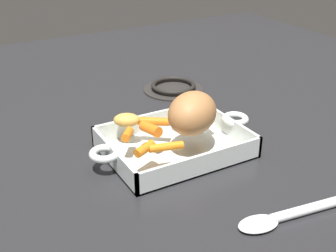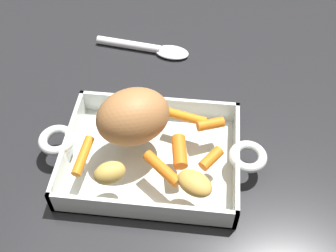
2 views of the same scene
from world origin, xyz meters
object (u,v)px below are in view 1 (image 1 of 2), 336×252
(pork_roast, at_px, (192,113))
(baby_carrot_center_left, at_px, (153,121))
(roasting_dish, at_px, (175,145))
(baby_carrot_northwest, at_px, (151,129))
(baby_carrot_southwest, at_px, (145,149))
(potato_corner, at_px, (127,120))
(baby_carrot_northeast, at_px, (205,112))
(baby_carrot_center_right, at_px, (127,134))
(baby_carrot_long, at_px, (166,147))
(potato_golden_small, at_px, (179,107))
(serving_spoon, at_px, (284,216))
(stove_burner_rear, at_px, (173,87))

(pork_roast, height_order, baby_carrot_center_left, pork_roast)
(roasting_dish, distance_m, baby_carrot_northwest, 0.07)
(baby_carrot_southwest, xyz_separation_m, potato_corner, (0.02, 0.13, 0.01))
(baby_carrot_northeast, bearing_deg, roasting_dish, -159.64)
(baby_carrot_center_right, height_order, baby_carrot_long, baby_carrot_center_right)
(baby_carrot_center_right, distance_m, potato_corner, 0.06)
(baby_carrot_northwest, bearing_deg, pork_roast, -25.03)
(roasting_dish, bearing_deg, baby_carrot_long, -132.18)
(baby_carrot_northwest, bearing_deg, baby_carrot_northeast, 8.19)
(baby_carrot_northwest, bearing_deg, potato_corner, 115.53)
(baby_carrot_center_right, height_order, potato_golden_small, potato_golden_small)
(baby_carrot_center_left, height_order, baby_carrot_long, baby_carrot_center_left)
(potato_golden_small, bearing_deg, baby_carrot_center_right, -161.92)
(baby_carrot_southwest, bearing_deg, baby_carrot_center_right, 93.28)
(serving_spoon, bearing_deg, baby_carrot_long, -59.14)
(pork_roast, xyz_separation_m, potato_golden_small, (0.02, 0.09, -0.03))
(roasting_dish, xyz_separation_m, baby_carrot_center_left, (-0.03, 0.05, 0.04))
(pork_roast, distance_m, baby_carrot_southwest, 0.14)
(roasting_dish, relative_size, baby_carrot_northeast, 5.55)
(pork_roast, xyz_separation_m, stove_burner_rear, (0.15, 0.34, -0.09))
(baby_carrot_long, xyz_separation_m, serving_spoon, (0.10, -0.24, -0.05))
(potato_golden_small, bearing_deg, baby_carrot_center_left, -163.91)
(baby_carrot_center_left, bearing_deg, stove_burner_rear, 52.29)
(baby_carrot_long, relative_size, potato_corner, 1.19)
(potato_corner, height_order, stove_burner_rear, potato_corner)
(roasting_dish, xyz_separation_m, baby_carrot_long, (-0.06, -0.06, 0.04))
(baby_carrot_long, height_order, stove_burner_rear, baby_carrot_long)
(baby_carrot_southwest, distance_m, serving_spoon, 0.29)
(roasting_dish, distance_m, serving_spoon, 0.30)
(roasting_dish, distance_m, baby_carrot_long, 0.09)
(potato_corner, xyz_separation_m, stove_burner_rear, (0.26, 0.24, -0.06))
(baby_carrot_long, xyz_separation_m, potato_golden_small, (0.11, 0.14, 0.01))
(baby_carrot_northwest, relative_size, potato_corner, 0.94)
(baby_carrot_southwest, bearing_deg, baby_carrot_center_left, 54.23)
(roasting_dish, bearing_deg, stove_burner_rear, 60.34)
(baby_carrot_southwest, bearing_deg, potato_golden_small, 39.20)
(baby_carrot_long, relative_size, serving_spoon, 0.33)
(baby_carrot_long, distance_m, stove_burner_rear, 0.45)
(baby_carrot_center_right, bearing_deg, pork_roast, -18.33)
(baby_carrot_northeast, relative_size, baby_carrot_center_right, 1.66)
(baby_carrot_northeast, height_order, baby_carrot_center_right, same)
(baby_carrot_northeast, height_order, potato_golden_small, potato_golden_small)
(baby_carrot_center_right, bearing_deg, baby_carrot_northeast, 4.43)
(baby_carrot_center_right, bearing_deg, baby_carrot_southwest, -86.72)
(pork_roast, height_order, baby_carrot_northeast, pork_roast)
(baby_carrot_long, relative_size, potato_golden_small, 1.38)
(baby_carrot_center_left, xyz_separation_m, potato_corner, (-0.05, 0.03, 0.01))
(baby_carrot_center_left, relative_size, potato_corner, 1.22)
(baby_carrot_center_left, height_order, baby_carrot_northwest, baby_carrot_northwest)
(baby_carrot_northeast, bearing_deg, baby_carrot_long, -147.97)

